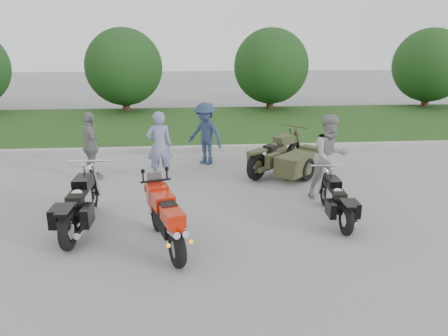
{
  "coord_description": "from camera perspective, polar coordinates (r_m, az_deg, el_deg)",
  "views": [
    {
      "loc": [
        -0.07,
        -7.79,
        3.58
      ],
      "look_at": [
        0.7,
        1.37,
        0.8
      ],
      "focal_mm": 35.0,
      "sensor_mm": 36.0,
      "label": 1
    }
  ],
  "objects": [
    {
      "name": "cruiser_right",
      "position": [
        9.03,
        14.53,
        -4.33
      ],
      "size": [
        0.35,
        2.06,
        0.79
      ],
      "rotation": [
        0.0,
        0.0,
        -0.04
      ],
      "color": "black",
      "rests_on": "ground"
    },
    {
      "name": "tree_far_right",
      "position": [
        24.52,
        25.28,
        12.04
      ],
      "size": [
        3.6,
        3.6,
        4.0
      ],
      "color": "#3F2B1C",
      "rests_on": "ground"
    },
    {
      "name": "cruiser_sidecar",
      "position": [
        11.62,
        8.39,
        1.05
      ],
      "size": [
        2.15,
        2.27,
        0.97
      ],
      "rotation": [
        0.0,
        0.0,
        -0.79
      ],
      "color": "black",
      "rests_on": "ground"
    },
    {
      "name": "person_grey",
      "position": [
        10.18,
        13.68,
        1.45
      ],
      "size": [
        1.09,
        0.94,
        1.93
      ],
      "primitive_type": "imported",
      "rotation": [
        0.0,
        0.0,
        0.25
      ],
      "color": "gray",
      "rests_on": "ground"
    },
    {
      "name": "person_back",
      "position": [
        11.73,
        -16.97,
        2.78
      ],
      "size": [
        0.86,
        1.11,
        1.76
      ],
      "primitive_type": "imported",
      "rotation": [
        0.0,
        0.0,
        2.06
      ],
      "color": "gray",
      "rests_on": "ground"
    },
    {
      "name": "cruiser_left",
      "position": [
        8.72,
        -18.36,
        -4.87
      ],
      "size": [
        0.42,
        2.46,
        0.95
      ],
      "rotation": [
        0.0,
        0.0,
        -0.03
      ],
      "color": "black",
      "rests_on": "ground"
    },
    {
      "name": "tree_mid_left",
      "position": [
        21.54,
        -12.94,
        12.74
      ],
      "size": [
        3.6,
        3.6,
        4.0
      ],
      "color": "#3F2B1C",
      "rests_on": "ground"
    },
    {
      "name": "curb",
      "position": [
        14.23,
        -4.38,
        2.53
      ],
      "size": [
        60.0,
        0.3,
        0.15
      ],
      "primitive_type": "cube",
      "color": "#A5A39B",
      "rests_on": "ground"
    },
    {
      "name": "person_denim",
      "position": [
        12.58,
        -2.46,
        4.5
      ],
      "size": [
        1.31,
        1.26,
        1.79
      ],
      "primitive_type": "imported",
      "rotation": [
        0.0,
        0.0,
        -0.72
      ],
      "color": "navy",
      "rests_on": "ground"
    },
    {
      "name": "grass_strip",
      "position": [
        18.28,
        -4.52,
        5.72
      ],
      "size": [
        60.0,
        8.0,
        0.14
      ],
      "primitive_type": "cube",
      "color": "#32571D",
      "rests_on": "ground"
    },
    {
      "name": "ground",
      "position": [
        8.58,
        -3.92,
        -7.89
      ],
      "size": [
        80.0,
        80.0,
        0.0
      ],
      "primitive_type": "plane",
      "color": "gray",
      "rests_on": "ground"
    },
    {
      "name": "person_stripe",
      "position": [
        11.28,
        -8.44,
        2.88
      ],
      "size": [
        0.7,
        0.51,
        1.79
      ],
      "primitive_type": "imported",
      "rotation": [
        0.0,
        0.0,
        3.27
      ],
      "color": "#777AA2",
      "rests_on": "ground"
    },
    {
      "name": "sportbike_red",
      "position": [
        7.64,
        -7.56,
        -6.46
      ],
      "size": [
        0.79,
        2.04,
        0.99
      ],
      "rotation": [
        0.0,
        0.0,
        0.29
      ],
      "color": "black",
      "rests_on": "ground"
    },
    {
      "name": "tree_mid_right",
      "position": [
        21.72,
        6.16,
        13.09
      ],
      "size": [
        3.6,
        3.6,
        4.0
      ],
      "color": "#3F2B1C",
      "rests_on": "ground"
    }
  ]
}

